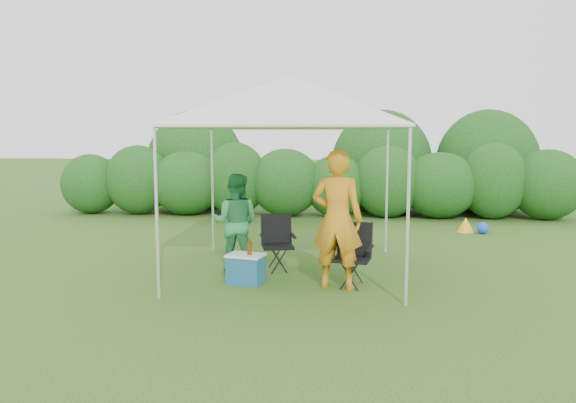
# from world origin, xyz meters

# --- Properties ---
(ground) EXTENTS (70.00, 70.00, 0.00)m
(ground) POSITION_xyz_m (0.00, 0.00, 0.00)
(ground) COLOR #3B611E
(hedge) EXTENTS (12.69, 1.53, 1.80)m
(hedge) POSITION_xyz_m (0.15, 6.00, 0.83)
(hedge) COLOR #1F551A
(hedge) RESTS_ON ground
(canopy) EXTENTS (3.10, 3.10, 2.83)m
(canopy) POSITION_xyz_m (0.00, 0.50, 2.46)
(canopy) COLOR silver
(canopy) RESTS_ON ground
(chair_right) EXTENTS (0.59, 0.55, 0.84)m
(chair_right) POSITION_xyz_m (0.89, -0.15, 0.47)
(chair_right) COLOR black
(chair_right) RESTS_ON ground
(chair_left) EXTENTS (0.58, 0.54, 0.81)m
(chair_left) POSITION_xyz_m (-0.22, 0.63, 0.46)
(chair_left) COLOR black
(chair_left) RESTS_ON ground
(man) EXTENTS (0.74, 0.56, 1.83)m
(man) POSITION_xyz_m (0.68, -0.34, 0.91)
(man) COLOR orange
(man) RESTS_ON ground
(woman) EXTENTS (0.74, 0.60, 1.44)m
(woman) POSITION_xyz_m (-0.81, 0.47, 0.72)
(woman) COLOR #2D8B4D
(woman) RESTS_ON ground
(cooler) EXTENTS (0.55, 0.45, 0.40)m
(cooler) POSITION_xyz_m (-0.55, -0.21, 0.20)
(cooler) COLOR #1C5A84
(cooler) RESTS_ON ground
(bottle) EXTENTS (0.06, 0.06, 0.23)m
(bottle) POSITION_xyz_m (-0.49, -0.25, 0.52)
(bottle) COLOR #592D0C
(bottle) RESTS_ON cooler
(lawn_toy) EXTENTS (0.59, 0.50, 0.30)m
(lawn_toy) POSITION_xyz_m (3.37, 4.07, 0.14)
(lawn_toy) COLOR gold
(lawn_toy) RESTS_ON ground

